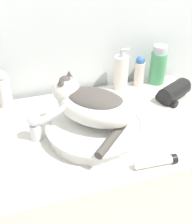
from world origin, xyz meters
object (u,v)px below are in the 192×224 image
(faucet, at_px, (39,123))
(cream_tube, at_px, (156,162))
(lotion_bottle_white, at_px, (4,89))
(mouthwash_bottle, at_px, (158,65))
(cat, at_px, (91,104))
(soap_pump_bottle, at_px, (121,72))
(deodorant_stick, at_px, (139,71))
(hair_dryer, at_px, (174,92))

(faucet, height_order, cream_tube, faucet)
(lotion_bottle_white, relative_size, cream_tube, 1.12)
(faucet, xyz_separation_m, mouthwash_bottle, (0.61, 0.26, 0.02))
(cat, height_order, faucet, cat)
(soap_pump_bottle, bearing_deg, deodorant_stick, 0.00)
(cat, bearing_deg, deodorant_stick, -95.04)
(hair_dryer, bearing_deg, lotion_bottle_white, 140.21)
(faucet, bearing_deg, mouthwash_bottle, 32.73)
(mouthwash_bottle, distance_m, cream_tube, 0.59)
(mouthwash_bottle, height_order, hair_dryer, mouthwash_bottle)
(cream_tube, bearing_deg, soap_pump_bottle, 81.46)
(faucet, bearing_deg, cat, 2.07)
(mouthwash_bottle, bearing_deg, cat, -145.83)
(deodorant_stick, xyz_separation_m, mouthwash_bottle, (0.10, -0.00, 0.02))
(faucet, height_order, deodorant_stick, deodorant_stick)
(cream_tube, height_order, hair_dryer, hair_dryer)
(deodorant_stick, relative_size, mouthwash_bottle, 0.80)
(deodorant_stick, distance_m, mouthwash_bottle, 0.10)
(deodorant_stick, bearing_deg, faucet, -152.99)
(soap_pump_bottle, xyz_separation_m, cream_tube, (-0.08, -0.52, -0.07))
(lotion_bottle_white, relative_size, hair_dryer, 0.92)
(soap_pump_bottle, relative_size, mouthwash_bottle, 1.04)
(cat, height_order, deodorant_stick, cat)
(deodorant_stick, distance_m, lotion_bottle_white, 0.62)
(hair_dryer, bearing_deg, soap_pump_bottle, 112.43)
(mouthwash_bottle, bearing_deg, faucet, -156.77)
(soap_pump_bottle, bearing_deg, faucet, -148.02)
(soap_pump_bottle, distance_m, mouthwash_bottle, 0.19)
(mouthwash_bottle, relative_size, hair_dryer, 1.03)
(deodorant_stick, distance_m, soap_pump_bottle, 0.09)
(deodorant_stick, distance_m, cream_tube, 0.55)
(deodorant_stick, bearing_deg, mouthwash_bottle, -0.00)
(soap_pump_bottle, bearing_deg, mouthwash_bottle, -0.00)
(soap_pump_bottle, relative_size, hair_dryer, 1.08)
(faucet, distance_m, mouthwash_bottle, 0.67)
(faucet, relative_size, soap_pump_bottle, 0.81)
(mouthwash_bottle, height_order, lotion_bottle_white, mouthwash_bottle)
(soap_pump_bottle, xyz_separation_m, hair_dryer, (0.19, -0.16, -0.05))
(soap_pump_bottle, height_order, cream_tube, soap_pump_bottle)
(cat, distance_m, hair_dryer, 0.45)
(cat, xyz_separation_m, soap_pump_bottle, (0.23, 0.29, -0.05))
(faucet, relative_size, hair_dryer, 0.87)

